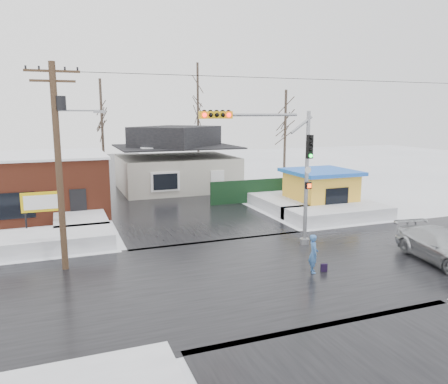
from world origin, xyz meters
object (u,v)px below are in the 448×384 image
object	(u,v)px
utility_pole	(60,155)
pedestrian	(313,254)
marquee_sign	(42,203)
kiosk	(320,189)
traffic_signal	(280,161)
car	(443,247)

from	to	relation	value
utility_pole	pedestrian	distance (m)	11.74
utility_pole	pedestrian	world-z (taller)	utility_pole
marquee_sign	pedestrian	world-z (taller)	marquee_sign
marquee_sign	utility_pole	bearing A→B (deg)	-79.87
marquee_sign	kiosk	distance (m)	18.51
traffic_signal	utility_pole	size ratio (longest dim) A/B	0.78
traffic_signal	pedestrian	distance (m)	5.29
utility_pole	marquee_sign	world-z (taller)	utility_pole
utility_pole	marquee_sign	bearing A→B (deg)	100.13
kiosk	car	distance (m)	11.85
marquee_sign	car	size ratio (longest dim) A/B	0.49
pedestrian	marquee_sign	bearing A→B (deg)	67.84
pedestrian	car	bearing A→B (deg)	-78.21
marquee_sign	pedestrian	distance (m)	15.20
traffic_signal	car	distance (m)	8.59
traffic_signal	marquee_sign	bearing A→B (deg)	150.28
traffic_signal	marquee_sign	xyz separation A→B (m)	(-11.43, 6.53, -2.62)
traffic_signal	pedestrian	bearing A→B (deg)	-94.57
utility_pole	traffic_signal	bearing A→B (deg)	-2.95
marquee_sign	kiosk	xyz separation A→B (m)	(18.50, 0.50, -0.46)
traffic_signal	pedestrian	size ratio (longest dim) A/B	4.11
kiosk	pedestrian	bearing A→B (deg)	-124.30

